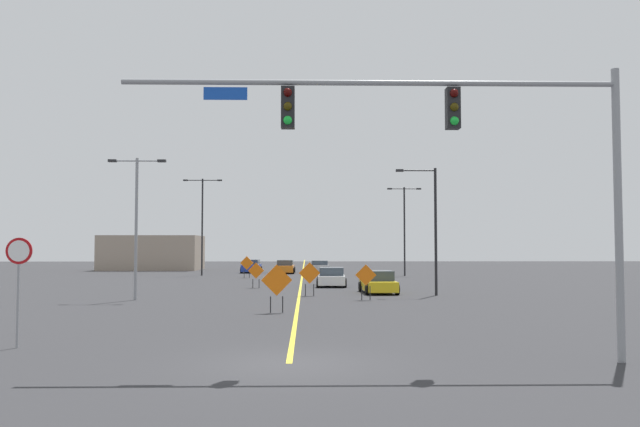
# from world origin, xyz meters

# --- Properties ---
(ground) EXTENTS (205.18, 205.18, 0.00)m
(ground) POSITION_xyz_m (0.00, 0.00, 0.00)
(ground) COLOR #2D2D30
(road_centre_stripe) EXTENTS (0.16, 113.99, 0.01)m
(road_centre_stripe) POSITION_xyz_m (0.00, 57.00, 0.00)
(road_centre_stripe) COLOR yellow
(road_centre_stripe) RESTS_ON ground
(traffic_signal_assembly) EXTENTS (12.65, 0.44, 7.44)m
(traffic_signal_assembly) POSITION_xyz_m (4.21, -0.01, 5.64)
(traffic_signal_assembly) COLOR gray
(traffic_signal_assembly) RESTS_ON ground
(stop_sign) EXTENTS (0.76, 0.07, 3.14)m
(stop_sign) POSITION_xyz_m (-7.83, 2.56, 2.20)
(stop_sign) COLOR gray
(stop_sign) RESTS_ON ground
(street_lamp_far_right) EXTENTS (3.28, 0.24, 8.56)m
(street_lamp_far_right) POSITION_xyz_m (9.86, 45.43, 5.02)
(street_lamp_far_right) COLOR black
(street_lamp_far_right) RESTS_ON ground
(street_lamp_mid_left) EXTENTS (3.80, 0.24, 9.48)m
(street_lamp_mid_left) POSITION_xyz_m (-9.81, 46.75, 5.54)
(street_lamp_mid_left) COLOR black
(street_lamp_mid_left) RESTS_ON ground
(street_lamp_far_left) EXTENTS (3.10, 0.24, 7.65)m
(street_lamp_far_left) POSITION_xyz_m (-8.75, 18.60, 4.53)
(street_lamp_far_left) COLOR gray
(street_lamp_far_left) RESTS_ON ground
(street_lamp_near_right) EXTENTS (2.41, 0.24, 7.50)m
(street_lamp_near_right) POSITION_xyz_m (7.82, 21.46, 4.21)
(street_lamp_near_right) COLOR black
(street_lamp_near_right) RESTS_ON ground
(construction_sign_right_shoulder) EXTENTS (1.24, 0.14, 1.95)m
(construction_sign_right_shoulder) POSITION_xyz_m (0.60, 21.19, 1.23)
(construction_sign_right_shoulder) COLOR orange
(construction_sign_right_shoulder) RESTS_ON ground
(construction_sign_right_lane) EXTENTS (1.14, 0.15, 1.91)m
(construction_sign_right_lane) POSITION_xyz_m (3.61, 18.36, 1.22)
(construction_sign_right_lane) COLOR orange
(construction_sign_right_lane) RESTS_ON ground
(construction_sign_median_far) EXTENTS (1.11, 0.10, 1.75)m
(construction_sign_median_far) POSITION_xyz_m (-3.06, 28.29, 1.09)
(construction_sign_median_far) COLOR orange
(construction_sign_median_far) RESTS_ON ground
(construction_sign_median_near) EXTENTS (1.35, 0.26, 2.10)m
(construction_sign_median_near) POSITION_xyz_m (-0.87, 11.97, 1.32)
(construction_sign_median_near) COLOR orange
(construction_sign_median_near) RESTS_ON ground
(construction_sign_left_lane) EXTENTS (1.23, 0.28, 1.96)m
(construction_sign_left_lane) POSITION_xyz_m (-5.01, 42.23, 1.24)
(construction_sign_left_lane) COLOR orange
(construction_sign_left_lane) RESTS_ON ground
(car_silver_approaching) EXTENTS (2.18, 3.99, 1.29)m
(car_silver_approaching) POSITION_xyz_m (1.85, 54.01, 0.62)
(car_silver_approaching) COLOR #B7BABF
(car_silver_approaching) RESTS_ON ground
(car_white_passing) EXTENTS (2.22, 4.34, 1.36)m
(car_white_passing) POSITION_xyz_m (2.21, 30.05, 0.63)
(car_white_passing) COLOR white
(car_white_passing) RESTS_ON ground
(car_blue_far) EXTENTS (2.07, 4.59, 1.41)m
(car_blue_far) POSITION_xyz_m (-5.54, 53.44, 0.67)
(car_blue_far) COLOR #1E389E
(car_blue_far) RESTS_ON ground
(car_yellow_near) EXTENTS (2.19, 4.18, 1.38)m
(car_yellow_near) POSITION_xyz_m (4.84, 23.26, 0.63)
(car_yellow_near) COLOR gold
(car_yellow_near) RESTS_ON ground
(car_orange_mid) EXTENTS (2.07, 4.49, 1.40)m
(car_orange_mid) POSITION_xyz_m (-1.83, 51.69, 0.67)
(car_orange_mid) COLOR orange
(car_orange_mid) RESTS_ON ground
(roadside_building_west) EXTENTS (11.45, 7.36, 4.12)m
(roadside_building_west) POSITION_xyz_m (-18.19, 61.54, 2.06)
(roadside_building_west) COLOR gray
(roadside_building_west) RESTS_ON ground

